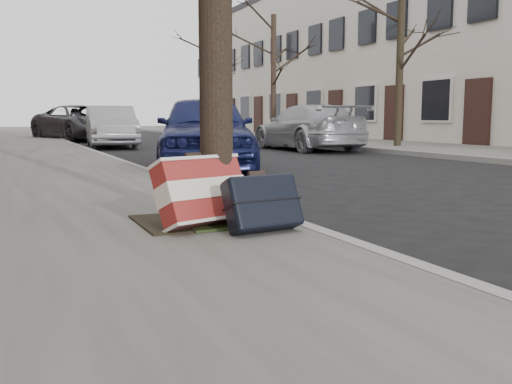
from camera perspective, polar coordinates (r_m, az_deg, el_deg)
name	(u,v)px	position (r m, az deg, el deg)	size (l,w,h in m)	color
ground	(501,245)	(4.62, 23.27, -4.85)	(120.00, 120.00, 0.00)	black
far_sidewalk	(333,142)	(21.23, 7.68, 5.02)	(4.00, 70.00, 0.12)	slate
house_far	(432,53)	(25.34, 17.22, 13.16)	(6.70, 40.00, 7.20)	beige
dirt_patch	(193,221)	(4.53, -6.30, -2.89)	(0.85, 0.85, 0.01)	black
suitcase_red	(202,192)	(4.25, -5.43, -0.03)	(0.69, 0.19, 0.50)	maroon
suitcase_navy	(262,202)	(4.06, 0.64, -1.05)	(0.55, 0.18, 0.39)	black
car_near_front	(204,132)	(10.27, -5.18, 6.02)	(1.62, 4.02, 1.37)	#131847
car_near_mid	(111,127)	(18.57, -14.29, 6.35)	(1.38, 3.97, 1.31)	#97999E
car_near_back	(81,123)	(24.32, -17.13, 6.61)	(2.39, 5.18, 1.44)	#333237
car_far_front	(307,128)	(16.57, 5.11, 6.42)	(1.81, 4.46, 1.29)	#A6A7AE
car_far_back	(201,124)	(25.42, -5.50, 6.83)	(1.59, 3.96, 1.35)	maroon
tree_far_a	(400,59)	(17.23, 14.20, 12.75)	(0.21, 0.21, 4.95)	black
tree_far_b	(273,77)	(24.31, 1.76, 11.47)	(0.23, 0.23, 5.04)	black
tree_far_c	(208,81)	(31.98, -4.84, 10.98)	(0.24, 0.24, 5.59)	black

